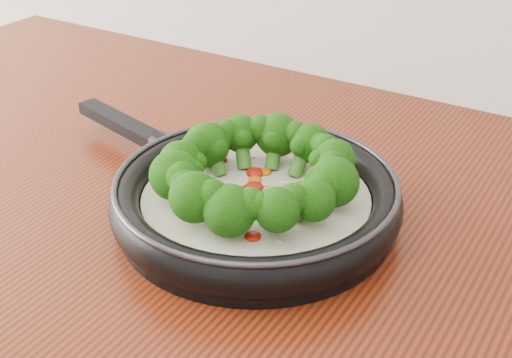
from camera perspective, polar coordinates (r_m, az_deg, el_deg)
The scene contains 1 object.
skillet at distance 0.71m, azimuth -0.24°, elevation -1.01°, with size 0.49×0.36×0.09m.
Camera 1 is at (0.28, 0.57, 1.30)m, focal length 48.49 mm.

